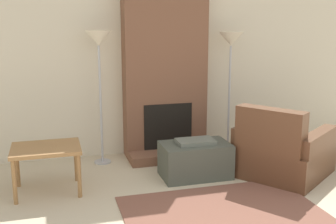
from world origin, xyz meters
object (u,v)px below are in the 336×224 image
(armchair, at_px, (281,154))
(floor_lamp_right, at_px, (231,47))
(ottoman, at_px, (195,159))
(floor_lamp_left, at_px, (99,47))
(side_table, at_px, (46,153))

(armchair, distance_m, floor_lamp_right, 1.64)
(ottoman, xyz_separation_m, armchair, (1.01, -0.25, 0.05))
(floor_lamp_right, bearing_deg, floor_lamp_left, -180.00)
(armchair, bearing_deg, floor_lamp_left, 26.69)
(side_table, relative_size, floor_lamp_right, 0.43)
(ottoman, height_order, floor_lamp_right, floor_lamp_right)
(armchair, xyz_separation_m, floor_lamp_right, (-0.22, 1.06, 1.23))
(armchair, distance_m, floor_lamp_left, 2.60)
(armchair, relative_size, side_table, 1.92)
(ottoman, xyz_separation_m, floor_lamp_left, (-1.01, 0.82, 1.31))
(ottoman, distance_m, floor_lamp_right, 1.71)
(armchair, xyz_separation_m, floor_lamp_left, (-2.02, 1.06, 1.26))
(side_table, relative_size, floor_lamp_left, 0.42)
(side_table, bearing_deg, floor_lamp_left, 49.20)
(ottoman, height_order, armchair, armchair)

